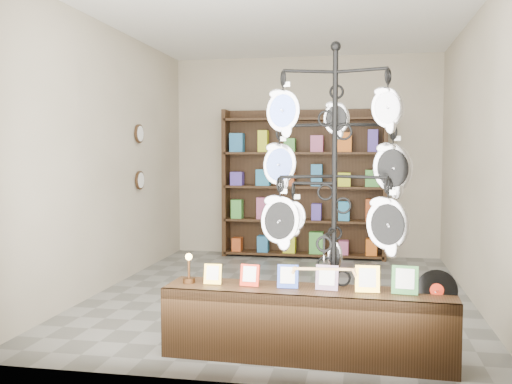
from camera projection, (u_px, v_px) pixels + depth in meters
ground at (282, 293)px, 6.29m from camera, size 5.00×5.00×0.00m
room_envelope at (282, 125)px, 6.17m from camera, size 5.00×5.00×5.00m
display_tree at (334, 177)px, 4.26m from camera, size 1.22×1.01×2.37m
front_shelf at (307, 323)px, 4.28m from camera, size 2.18×0.52×0.76m
back_shelving at (304, 188)px, 8.48m from camera, size 2.42×0.36×2.20m
wall_clocks at (140, 157)px, 7.34m from camera, size 0.03×0.24×0.84m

